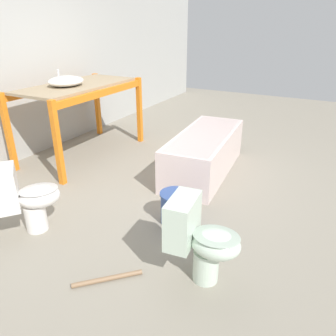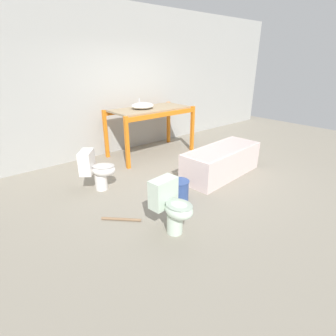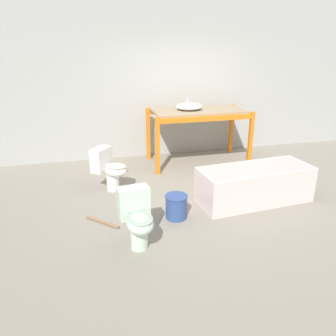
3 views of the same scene
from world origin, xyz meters
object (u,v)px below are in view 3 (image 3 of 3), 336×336
Objects in this scene: bathtub_main at (255,182)px; toilet_far at (137,217)px; toilet_near at (109,168)px; bucket_white at (176,206)px; sink_basin at (189,106)px.

toilet_far is (-1.89, -0.74, 0.07)m from bathtub_main.
bathtub_main is 2.53× the size of toilet_far.
toilet_near and toilet_far have the same top height.
toilet_far is at bearing -134.87° from toilet_near.
bathtub_main is 2.28m from toilet_near.
toilet_far is (0.18, -1.69, 0.00)m from toilet_near.
toilet_near is (-2.07, 0.96, 0.07)m from bathtub_main.
toilet_far reaches higher than bucket_white.
bathtub_main is at bearing -76.82° from sink_basin.
bathtub_main is 2.53× the size of toilet_near.
sink_basin is 2.11m from bathtub_main.
bathtub_main is 2.03m from toilet_far.
bucket_white is (-1.27, -0.21, -0.13)m from bathtub_main.
sink_basin is at bearing 54.66° from toilet_far.
toilet_far is at bearing -163.58° from bathtub_main.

